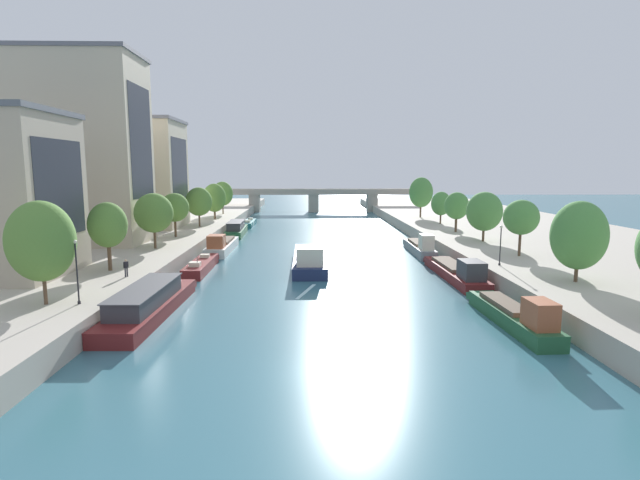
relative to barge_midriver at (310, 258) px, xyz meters
The scene contains 32 objects.
ground_plane 31.50m from the barge_midriver, 87.47° to the right, with size 400.00×400.00×0.00m, color #386B7A.
quay_left 40.36m from the barge_midriver, 144.31° to the left, with size 36.00×170.00×1.91m, color #B7AD9E.
quay_right 42.65m from the barge_midriver, 33.51° to the left, with size 36.00×170.00×1.91m, color #B7AD9E.
barge_midriver is the anchor object (origin of this frame).
wake_behind_barge 12.66m from the barge_midriver, 83.69° to the right, with size 5.60×5.87×0.03m.
moored_boat_left_midway 23.85m from the barge_midriver, 122.80° to the right, with size 3.73×16.92×2.53m.
moored_boat_left_near 12.76m from the barge_midriver, 169.63° to the right, with size 2.22×11.90×2.24m.
moored_boat_left_gap_after 16.67m from the barge_midriver, 138.46° to the left, with size 2.95×14.24×2.92m.
moored_boat_left_downstream 31.65m from the barge_midriver, 114.12° to the left, with size 3.30×13.96×2.55m.
moored_boat_left_far 45.41m from the barge_midriver, 105.79° to the left, with size 2.02×11.32×2.12m.
moored_boat_right_far 27.97m from the barge_midriver, 57.38° to the right, with size 2.59×13.06×2.99m.
moored_boat_right_gap_after 17.31m from the barge_midriver, 25.59° to the right, with size 2.99×16.22×2.83m.
moored_boat_right_upstream 17.38m from the barge_midriver, 28.51° to the left, with size 2.30×13.28×3.21m.
tree_left_midway 30.80m from the barge_midriver, 129.38° to the right, with size 4.63×4.63×7.52m.
tree_left_second 23.04m from the barge_midriver, 149.78° to the right, with size 3.64×3.64×6.61m.
tree_left_far 19.91m from the barge_midriver, behind, with size 4.66×4.66×6.83m.
tree_left_by_lamp 23.79m from the barge_midriver, 146.61° to the left, with size 4.09×4.09×6.33m.
tree_left_end_of_row 32.05m from the barge_midriver, 126.22° to the left, with size 4.44×4.44×6.70m.
tree_left_nearest 43.34m from the barge_midriver, 115.52° to the left, with size 4.52×4.52×6.95m.
tree_left_third 54.17m from the barge_midriver, 110.54° to the left, with size 4.52×4.52×7.06m.
tree_right_end_of_row 29.23m from the barge_midriver, 36.79° to the right, with size 4.63×4.63×7.04m.
tree_right_nearest 24.62m from the barge_midriver, 10.36° to the right, with size 3.90×3.90×6.35m.
tree_right_by_lamp 25.18m from the barge_midriver, 16.84° to the left, with size 4.77×4.77×6.72m.
tree_right_far 29.14m from the barge_midriver, 37.04° to the left, with size 3.77×3.77×6.21m.
tree_right_distant 37.75m from the barge_midriver, 50.83° to the left, with size 3.52×3.52×5.76m.
tree_right_third 47.45m from the barge_midriver, 61.02° to the left, with size 4.77×4.77×8.13m.
lamppost_left_bank 29.02m from the barge_midriver, 125.86° to the right, with size 0.28×0.28×4.72m.
lamppost_right_bank 21.85m from the barge_midriver, 26.65° to the right, with size 0.28×0.28×4.09m.
building_left_tall 32.72m from the barge_midriver, 166.49° to the left, with size 15.14×10.54×24.40m.
building_left_far_end 40.00m from the barge_midriver, 138.75° to the left, with size 15.39×12.51×17.97m.
bridge_far 77.40m from the barge_midriver, 88.97° to the left, with size 56.34×4.40×6.30m.
person_on_quay 22.05m from the barge_midriver, 139.70° to the right, with size 0.35×0.46×1.62m.
Camera 1 is at (-1.63, -27.14, 11.60)m, focal length 27.69 mm.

